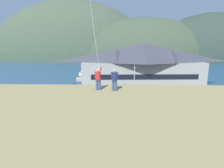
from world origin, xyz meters
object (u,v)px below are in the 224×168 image
(storage_shed_waterside, at_px, (108,80))
(parked_car_corner_spot, at_px, (113,120))
(moored_boat_wharfside, at_px, (83,77))
(parked_car_front_row_red, at_px, (148,102))
(moored_boat_outer_mooring, at_px, (105,76))
(parking_light_pole, at_px, (134,81))
(storage_shed_near_lot, at_px, (33,101))
(person_kite_flyer, at_px, (98,78))
(harbor_lodge, at_px, (142,65))
(wharf_dock, at_px, (94,78))
(parked_car_mid_row_center, at_px, (106,102))
(parked_car_front_row_end, at_px, (166,118))
(moored_boat_inner_slip, at_px, (83,76))
(parked_car_lone_by_shed, at_px, (181,102))
(person_companion, at_px, (115,79))

(storage_shed_waterside, relative_size, parked_car_corner_spot, 1.51)
(moored_boat_wharfside, xyz_separation_m, parked_car_front_row_red, (15.87, -25.58, 0.34))
(moored_boat_outer_mooring, xyz_separation_m, parking_light_pole, (6.85, -23.96, 3.20))
(storage_shed_near_lot, distance_m, person_kite_flyer, 15.92)
(harbor_lodge, distance_m, storage_shed_near_lot, 26.07)
(wharf_dock, xyz_separation_m, moored_boat_outer_mooring, (3.49, 2.04, 0.37))
(storage_shed_near_lot, height_order, moored_boat_outer_mooring, storage_shed_near_lot)
(parked_car_mid_row_center, bearing_deg, moored_boat_outer_mooring, 93.88)
(harbor_lodge, xyz_separation_m, parked_car_corner_spot, (-6.35, -21.79, -4.63))
(parked_car_front_row_red, height_order, person_kite_flyer, person_kite_flyer)
(parked_car_mid_row_center, relative_size, parked_car_front_row_end, 1.01)
(moored_boat_outer_mooring, height_order, parking_light_pole, parking_light_pole)
(moored_boat_wharfside, bearing_deg, storage_shed_near_lot, -93.06)
(storage_shed_waterside, xyz_separation_m, moored_boat_wharfside, (-8.54, 12.76, -1.55))
(storage_shed_near_lot, xyz_separation_m, parked_car_mid_row_center, (10.39, 4.12, -1.39))
(harbor_lodge, relative_size, moored_boat_inner_slip, 3.75)
(storage_shed_near_lot, xyz_separation_m, parked_car_front_row_end, (18.64, -2.68, -1.39))
(moored_boat_wharfside, relative_size, parked_car_mid_row_center, 1.63)
(moored_boat_wharfside, xyz_separation_m, parked_car_lone_by_shed, (21.32, -25.61, 0.34))
(parked_car_corner_spot, relative_size, person_kite_flyer, 2.34)
(moored_boat_wharfside, relative_size, parked_car_lone_by_shed, 1.65)
(parked_car_front_row_end, distance_m, person_kite_flyer, 12.99)
(storage_shed_near_lot, height_order, wharf_dock, storage_shed_near_lot)
(harbor_lodge, xyz_separation_m, moored_boat_inner_slip, (-16.67, 12.53, -4.97))
(parked_car_lone_by_shed, bearing_deg, parking_light_pole, 156.79)
(wharf_dock, relative_size, moored_boat_inner_slip, 1.26)
(moored_boat_wharfside, bearing_deg, parked_car_front_row_red, -58.19)
(parked_car_corner_spot, height_order, parked_car_lone_by_shed, same)
(storage_shed_near_lot, relative_size, storage_shed_waterside, 1.12)
(moored_boat_outer_mooring, height_order, parked_car_lone_by_shed, moored_boat_outer_mooring)
(parking_light_pole, bearing_deg, moored_boat_inner_slip, 120.48)
(parked_car_front_row_end, relative_size, parked_car_lone_by_shed, 1.01)
(moored_boat_inner_slip, distance_m, parked_car_front_row_red, 31.27)
(parked_car_lone_by_shed, bearing_deg, parked_car_front_row_end, -122.22)
(parked_car_front_row_end, xyz_separation_m, person_companion, (-6.61, -8.05, 6.67))
(storage_shed_near_lot, distance_m, parked_car_lone_by_shed, 23.31)
(parking_light_pole, bearing_deg, parked_car_front_row_red, -57.12)
(moored_boat_outer_mooring, relative_size, moored_boat_inner_slip, 0.93)
(parked_car_front_row_red, bearing_deg, wharf_dock, 116.29)
(moored_boat_outer_mooring, bearing_deg, wharf_dock, -149.69)
(moored_boat_wharfside, distance_m, parked_car_mid_row_center, 27.06)
(parked_car_mid_row_center, xyz_separation_m, person_companion, (1.64, -14.85, 6.67))
(harbor_lodge, relative_size, parked_car_front_row_red, 7.04)
(harbor_lodge, bearing_deg, storage_shed_waterside, -169.34)
(parked_car_front_row_red, xyz_separation_m, person_companion, (-5.43, -14.85, 6.67))
(harbor_lodge, xyz_separation_m, parked_car_front_row_red, (-0.67, -14.33, -4.63))
(moored_boat_outer_mooring, height_order, parked_car_corner_spot, moored_boat_outer_mooring)
(moored_boat_outer_mooring, relative_size, parked_car_mid_row_center, 1.70)
(moored_boat_inner_slip, distance_m, parked_car_lone_by_shed, 34.40)
(harbor_lodge, distance_m, storage_shed_waterside, 8.83)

